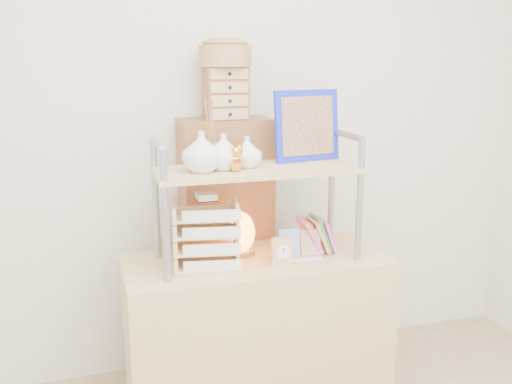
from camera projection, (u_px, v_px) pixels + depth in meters
room_shell at (340, 40)px, 1.63m from camera, size 3.42×3.41×2.61m
desk at (257, 333)px, 2.69m from camera, size 1.20×0.50×0.75m
cabinet at (227, 249)px, 2.95m from camera, size 0.45×0.25×1.35m
hutch at (249, 164)px, 2.50m from camera, size 0.90×0.34×0.75m
letter_tray at (207, 236)px, 2.50m from camera, size 0.31×0.29×0.33m
salt_lamp at (242, 233)px, 2.63m from camera, size 0.13×0.12×0.20m
desk_clock at (282, 252)px, 2.50m from camera, size 0.09×0.05×0.13m
postcard_stand at (300, 250)px, 2.58m from camera, size 0.20×0.06×0.14m
drawer_chest at (226, 93)px, 2.74m from camera, size 0.20×0.16×0.25m
woven_basket at (225, 56)px, 2.70m from camera, size 0.25×0.25×0.10m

